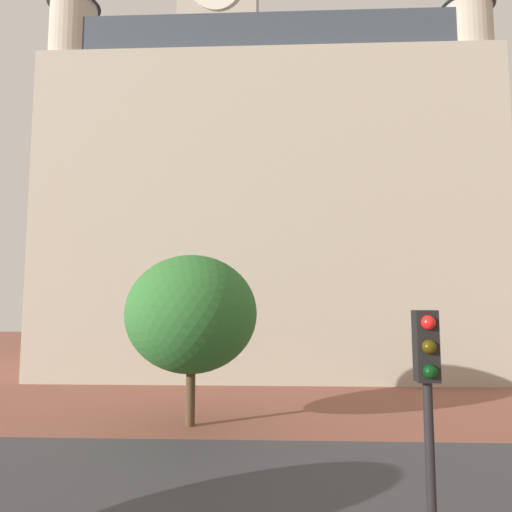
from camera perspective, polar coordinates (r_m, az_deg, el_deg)
name	(u,v)px	position (r m, az deg, el deg)	size (l,w,h in m)	color
ground_plane	(250,468)	(13.64, -0.74, -24.43)	(120.00, 120.00, 0.00)	brown
street_asphalt_strip	(246,493)	(12.08, -1.22, -26.92)	(120.00, 8.47, 0.00)	#38383D
landmark_building	(263,204)	(32.71, 0.88, 6.40)	(27.27, 13.47, 33.59)	#B2A893
traffic_light_pole	(429,412)	(6.54, 20.28, -17.39)	(0.28, 0.34, 4.26)	black
tree_curb_far	(192,314)	(17.45, -7.84, -6.98)	(4.79, 4.79, 6.15)	#4C3823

